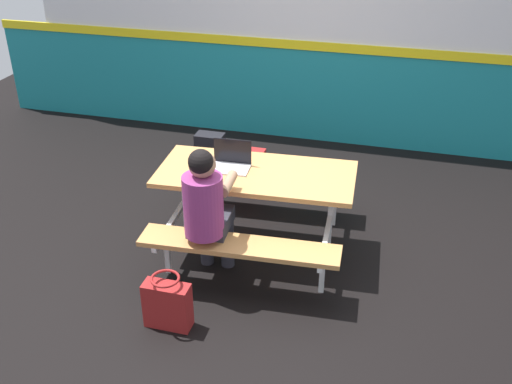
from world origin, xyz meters
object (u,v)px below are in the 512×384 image
Objects in this scene: tote_bag_bright at (167,304)px; satchel_spare at (211,153)px; laptop_silver at (231,162)px; picnic_table_main at (256,190)px; student_nearer at (206,205)px; backpack_dark at (250,170)px.

satchel_spare is at bearing 101.90° from tote_bag_bright.
tote_bag_bright is 2.49m from satchel_spare.
laptop_silver is 0.76× the size of satchel_spare.
laptop_silver reaches higher than tote_bag_bright.
tote_bag_bright is at bearing -106.84° from picnic_table_main.
tote_bag_bright is at bearing -101.46° from student_nearer.
satchel_spare is at bearing 108.70° from student_nearer.
backpack_dark reaches higher than tote_bag_bright.
picnic_table_main is 3.78× the size of backpack_dark.
laptop_silver is at bearing -63.26° from satchel_spare.
backpack_dark is (-0.12, 0.99, -0.57)m from laptop_silver.
student_nearer is at bearing -111.95° from picnic_table_main.
laptop_silver is 1.52m from satchel_spare.
picnic_table_main reaches higher than tote_bag_bright.
student_nearer reaches higher than picnic_table_main.
tote_bag_bright is 0.98× the size of satchel_spare.
tote_bag_bright is at bearing -90.15° from backpack_dark.
satchel_spare is (-0.52, 0.28, 0.00)m from backpack_dark.
backpack_dark is (-0.11, 1.58, -0.49)m from student_nearer.
tote_bag_bright is (-0.35, -1.15, -0.38)m from picnic_table_main.
student_nearer reaches higher than backpack_dark.
satchel_spare is (-0.51, 2.43, 0.02)m from tote_bag_bright.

